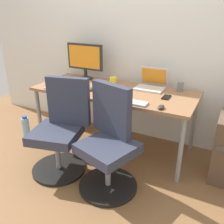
{
  "coord_description": "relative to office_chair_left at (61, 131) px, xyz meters",
  "views": [
    {
      "loc": [
        1.16,
        -2.3,
        1.55
      ],
      "look_at": [
        0.0,
        -0.05,
        0.46
      ],
      "focal_mm": 39.53,
      "sensor_mm": 36.0,
      "label": 1
    }
  ],
  "objects": [
    {
      "name": "ground_plane",
      "position": [
        0.27,
        0.62,
        -0.42
      ],
      "size": [
        5.28,
        5.28,
        0.0
      ],
      "primitive_type": "plane",
      "color": "brown"
    },
    {
      "name": "back_wall",
      "position": [
        0.27,
        1.07,
        0.88
      ],
      "size": [
        4.4,
        0.04,
        2.6
      ],
      "primitive_type": "cube",
      "color": "white",
      "rests_on": "ground"
    },
    {
      "name": "desk",
      "position": [
        0.27,
        0.62,
        0.23
      ],
      "size": [
        1.77,
        0.73,
        0.71
      ],
      "color": "#996B47",
      "rests_on": "ground"
    },
    {
      "name": "office_chair_left",
      "position": [
        0.0,
        0.0,
        0.0
      ],
      "size": [
        0.54,
        0.54,
        0.94
      ],
      "color": "black",
      "rests_on": "ground"
    },
    {
      "name": "office_chair_right",
      "position": [
        0.53,
        -0.0,
        0.0
      ],
      "size": [
        0.55,
        0.55,
        0.94
      ],
      "color": "black",
      "rests_on": "ground"
    },
    {
      "name": "water_bottle_on_floor",
      "position": [
        -0.79,
        0.28,
        -0.28
      ],
      "size": [
        0.09,
        0.09,
        0.31
      ],
      "color": "#8CBFF2",
      "rests_on": "ground"
    },
    {
      "name": "desktop_monitor",
      "position": [
        -0.24,
        0.85,
        0.53
      ],
      "size": [
        0.48,
        0.18,
        0.43
      ],
      "color": "#262626",
      "rests_on": "desk"
    },
    {
      "name": "open_laptop",
      "position": [
        0.61,
        0.86,
        0.34
      ],
      "size": [
        0.31,
        0.28,
        0.22
      ],
      "color": "silver",
      "rests_on": "desk"
    },
    {
      "name": "keyboard_by_monitor",
      "position": [
        -0.25,
        0.34,
        0.29
      ],
      "size": [
        0.34,
        0.12,
        0.02
      ],
      "primitive_type": "cube",
      "color": "#B7B7B7",
      "rests_on": "desk"
    },
    {
      "name": "keyboard_by_laptop",
      "position": [
        0.58,
        0.34,
        0.29
      ],
      "size": [
        0.34,
        0.12,
        0.02
      ],
      "primitive_type": "cube",
      "color": "#B7B7B7",
      "rests_on": "desk"
    },
    {
      "name": "mouse_by_monitor",
      "position": [
        0.05,
        0.48,
        0.3
      ],
      "size": [
        0.06,
        0.1,
        0.03
      ],
      "primitive_type": "ellipsoid",
      "color": "#515156",
      "rests_on": "desk"
    },
    {
      "name": "mouse_by_laptop",
      "position": [
        0.89,
        0.33,
        0.3
      ],
      "size": [
        0.06,
        0.1,
        0.03
      ],
      "primitive_type": "ellipsoid",
      "color": "#2D2D2D",
      "rests_on": "desk"
    },
    {
      "name": "coffee_mug",
      "position": [
        0.18,
        0.78,
        0.33
      ],
      "size": [
        0.08,
        0.08,
        0.09
      ],
      "primitive_type": "cylinder",
      "color": "yellow",
      "rests_on": "desk"
    },
    {
      "name": "pen_cup",
      "position": [
        0.92,
        0.89,
        0.34
      ],
      "size": [
        0.07,
        0.07,
        0.1
      ],
      "primitive_type": "cylinder",
      "color": "slate",
      "rests_on": "desk"
    },
    {
      "name": "phone_near_monitor",
      "position": [
        0.85,
        0.63,
        0.29
      ],
      "size": [
        0.07,
        0.14,
        0.01
      ],
      "primitive_type": "cube",
      "color": "black",
      "rests_on": "desk"
    }
  ]
}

